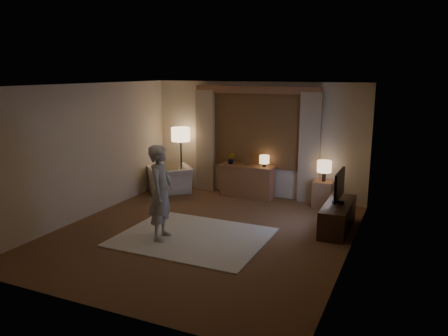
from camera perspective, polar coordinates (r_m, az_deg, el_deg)
The scene contains 13 objects.
room at distance 7.92m, azimuth -1.32°, elevation 1.69°, with size 5.04×5.54×2.64m.
rug at distance 7.68m, azimuth -4.11°, elevation -8.98°, with size 2.50×2.00×0.02m, color beige.
sideboard at distance 9.97m, azimuth 3.05°, elevation -1.83°, with size 1.20×0.40×0.70m, color brown.
picture_frame at distance 9.87m, azimuth 3.08°, elevation 0.70°, with size 0.16×0.02×0.20m, color brown.
plant at distance 10.01m, azimuth 0.95°, elevation 1.17°, with size 0.17×0.13×0.30m, color #999999.
table_lamp_sideboard at distance 9.72m, azimuth 5.29°, elevation 1.06°, with size 0.22×0.22×0.30m.
floor_lamp at distance 10.42m, azimuth -5.67°, elevation 3.95°, with size 0.44×0.44×1.52m.
armchair at distance 10.40m, azimuth -7.08°, elevation -1.54°, with size 0.95×0.83×0.62m, color beige.
side_table at distance 9.48m, azimuth 12.80°, elevation -3.34°, with size 0.40×0.40×0.56m, color brown.
table_lamp_side at distance 9.34m, azimuth 12.97°, elevation 0.13°, with size 0.30×0.30×0.44m.
tv_stand at distance 8.22m, azimuth 14.62°, elevation -6.14°, with size 0.45×1.40×0.50m, color black.
tv at distance 8.05m, azimuth 14.83°, elevation -2.23°, with size 0.20×0.83×0.60m.
person at distance 7.42m, azimuth -8.22°, elevation -3.19°, with size 0.59×0.39×1.62m, color #ADA9A0.
Camera 1 is at (3.35, -6.51, 2.83)m, focal length 35.00 mm.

